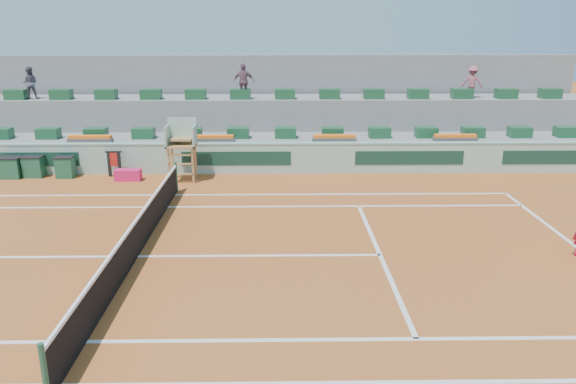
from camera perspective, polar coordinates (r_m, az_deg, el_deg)
name	(u,v)px	position (r m, az deg, el deg)	size (l,w,h in m)	color
ground	(138,257)	(15.37, -15.04, -6.35)	(90.00, 90.00, 0.00)	#984A1D
seating_tier_lower	(195,147)	(25.23, -9.44, 4.50)	(36.00, 4.00, 1.20)	gray
seating_tier_upper	(199,125)	(26.65, -9.02, 6.71)	(36.00, 2.40, 2.60)	gray
stadium_back_wall	(203,101)	(28.08, -8.65, 9.10)	(36.00, 0.40, 4.40)	gray
player_bag	(128,175)	(22.68, -15.93, 1.69)	(0.99, 0.44, 0.44)	#DD1C5C
spectator_left	(30,83)	(27.98, -24.74, 10.04)	(0.69, 0.54, 1.42)	#4C4D59
spectator_mid	(244,81)	(25.48, -4.52, 11.14)	(0.92, 0.38, 1.57)	#7C5262
spectator_right	(472,82)	(27.11, 18.20, 10.57)	(0.93, 0.53, 1.44)	#A1505F
court_lines	(138,256)	(15.36, -15.04, -6.34)	(23.89, 11.09, 0.01)	silver
tennis_net	(136,238)	(15.17, -15.19, -4.52)	(0.10, 11.97, 1.10)	black
advertising_hoarding	(188,158)	(23.10, -10.16, 3.41)	(36.00, 0.34, 1.26)	#94BAA8
umpire_chair	(182,141)	(21.94, -10.75, 5.10)	(1.10, 0.90, 2.40)	#A1713D
seat_row_lower	(191,133)	(24.20, -9.83, 5.94)	(32.90, 0.60, 0.44)	#194C2B
seat_row_upper	(196,94)	(25.84, -9.35, 9.79)	(32.90, 0.60, 0.44)	#194C2B
flower_planters	(151,139)	(23.72, -13.71, 5.28)	(26.80, 0.36, 0.28)	#4C4C4C
drink_cooler_a	(65,167)	(23.88, -21.69, 2.38)	(0.69, 0.60, 0.84)	#1A4F35
drink_cooler_b	(34,166)	(24.47, -24.39, 2.39)	(0.78, 0.67, 0.84)	#1A4F35
drink_cooler_c	(11,167)	(24.70, -26.30, 2.27)	(0.85, 0.73, 0.84)	#1A4F35
towel_rack	(114,162)	(23.32, -17.25, 2.96)	(0.64, 0.11, 1.03)	black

